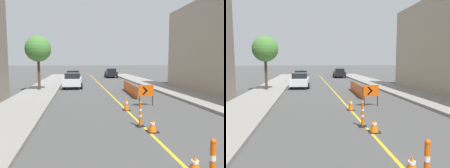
{
  "view_description": "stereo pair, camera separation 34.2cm",
  "coord_description": "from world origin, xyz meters",
  "views": [
    {
      "loc": [
        -2.83,
        2.45,
        2.82
      ],
      "look_at": [
        -0.01,
        19.68,
        1.0
      ],
      "focal_mm": 35.0,
      "sensor_mm": 36.0,
      "label": 1
    },
    {
      "loc": [
        -2.49,
        2.39,
        2.82
      ],
      "look_at": [
        -0.01,
        19.68,
        1.0
      ],
      "focal_mm": 35.0,
      "sensor_mm": 36.0,
      "label": 2
    }
  ],
  "objects": [
    {
      "name": "street_tree_left_near",
      "position": [
        -6.28,
        23.56,
        3.94
      ],
      "size": [
        2.36,
        2.36,
        4.97
      ],
      "color": "#4C3823",
      "rests_on": "sidewalk_left"
    },
    {
      "name": "lane_stripe",
      "position": [
        0.0,
        24.16,
        0.0
      ],
      "size": [
        0.12,
        48.32,
        0.01
      ],
      "color": "gold",
      "rests_on": "ground_plane"
    },
    {
      "name": "parked_car_curb_near",
      "position": [
        -3.21,
        26.02,
        0.8
      ],
      "size": [
        2.03,
        4.39,
        1.59
      ],
      "rotation": [
        0.0,
        0.0,
        -0.05
      ],
      "color": "silver",
      "rests_on": "ground_plane"
    },
    {
      "name": "traffic_cone_third",
      "position": [
        0.15,
        10.58,
        0.26
      ],
      "size": [
        0.45,
        0.45,
        0.53
      ],
      "color": "black",
      "rests_on": "ground_plane"
    },
    {
      "name": "safety_mesh_fence",
      "position": [
        1.74,
        20.84,
        0.47
      ],
      "size": [
        0.37,
        6.07,
        0.93
      ],
      "rotation": [
        0.0,
        0.0,
        1.52
      ],
      "color": "#EF560C",
      "rests_on": "ground_plane"
    },
    {
      "name": "parked_car_curb_far",
      "position": [
        3.16,
        40.26,
        0.8
      ],
      "size": [
        1.95,
        4.35,
        1.59
      ],
      "rotation": [
        0.0,
        0.0,
        -0.03
      ],
      "color": "black",
      "rests_on": "ground_plane"
    },
    {
      "name": "sidewalk_right",
      "position": [
        6.12,
        24.16,
        0.09
      ],
      "size": [
        3.11,
        48.32,
        0.18
      ],
      "color": "gray",
      "rests_on": "ground_plane"
    },
    {
      "name": "parked_car_curb_mid",
      "position": [
        -3.25,
        32.66,
        0.8
      ],
      "size": [
        2.05,
        4.4,
        1.59
      ],
      "rotation": [
        0.0,
        0.0,
        -0.06
      ],
      "color": "navy",
      "rests_on": "ground_plane"
    },
    {
      "name": "traffic_cone_fourth",
      "position": [
        0.0,
        14.56,
        0.35
      ],
      "size": [
        0.4,
        0.4,
        0.7
      ],
      "color": "black",
      "rests_on": "ground_plane"
    },
    {
      "name": "delineator_post_rear",
      "position": [
        -0.13,
        11.38,
        0.47
      ],
      "size": [
        0.34,
        0.34,
        1.1
      ],
      "color": "black",
      "rests_on": "ground_plane"
    },
    {
      "name": "traffic_cone_second",
      "position": [
        0.06,
        7.26,
        0.24
      ],
      "size": [
        0.44,
        0.44,
        0.5
      ],
      "color": "black",
      "rests_on": "ground_plane"
    },
    {
      "name": "sidewalk_left",
      "position": [
        -6.12,
        24.16,
        0.09
      ],
      "size": [
        3.11,
        48.32,
        0.18
      ],
      "color": "gray",
      "rests_on": "ground_plane"
    },
    {
      "name": "arrow_barricade_primary",
      "position": [
        1.5,
        15.57,
        0.93
      ],
      "size": [
        1.01,
        0.15,
        1.34
      ],
      "rotation": [
        0.0,
        0.0,
        0.09
      ],
      "color": "#EF560C",
      "rests_on": "ground_plane"
    }
  ]
}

